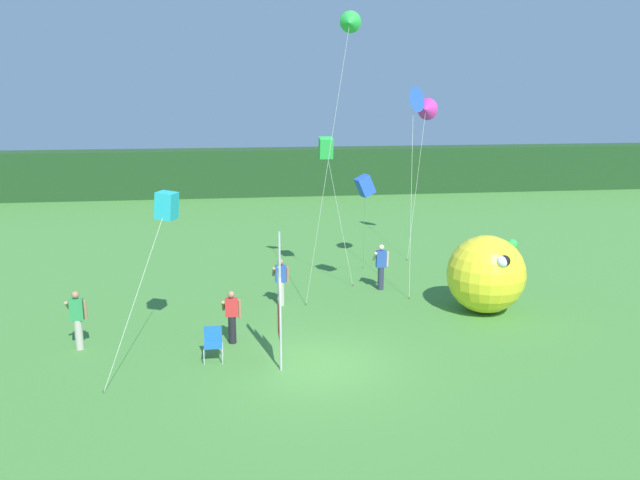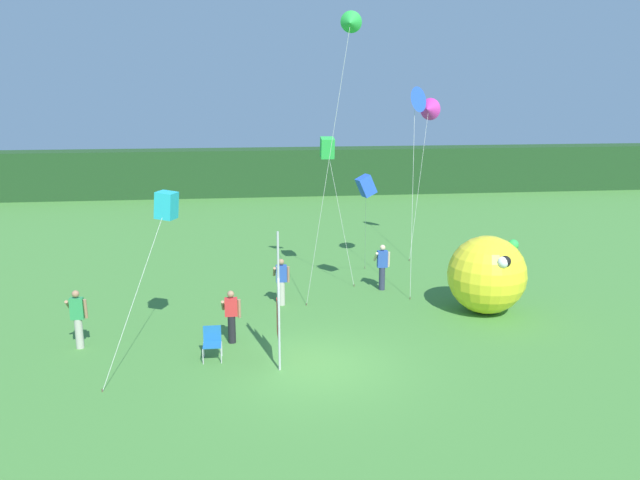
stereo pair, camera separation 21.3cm
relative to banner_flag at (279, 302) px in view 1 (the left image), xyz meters
name	(u,v)px [view 1 (the left image)]	position (x,y,z in m)	size (l,w,h in m)	color
ground_plane	(317,366)	(0.96, -0.18, -1.77)	(120.00, 120.00, 0.00)	#478438
distant_treeline	(265,172)	(0.96, 27.63, -0.23)	(80.00, 2.40, 3.07)	#1E421E
banner_flag	(279,302)	(0.00, 0.00, 0.00)	(0.06, 1.03, 3.69)	#B7B7BC
person_near_banner	(232,316)	(-1.25, 1.71, -0.94)	(0.55, 0.48, 1.56)	black
person_mid_field	(77,318)	(-5.49, 1.83, -0.86)	(0.55, 0.48, 1.70)	#B7B2A3
person_far_left	(381,266)	(4.07, 6.05, -0.88)	(0.55, 0.48, 1.67)	#2D334C
person_far_right	(281,281)	(0.38, 4.82, -0.91)	(0.55, 0.48, 1.60)	#B7B2A3
inflatable_balloon	(486,274)	(6.91, 3.32, -0.50)	(2.53, 2.53, 2.53)	yellow
folding_chair	(213,341)	(-1.76, 0.65, -1.25)	(0.51, 0.51, 0.89)	#BCBCC1
kite_green_box_0	(326,148)	(2.22, 7.15, 3.25)	(1.18, 0.92, 5.43)	brown
kite_blue_delta_1	(413,101)	(5.28, 6.82, 4.91)	(1.01, 2.45, 7.17)	brown
kite_green_delta_2	(350,25)	(2.57, 4.54, 7.24)	(1.77, 0.57, 9.42)	brown
kite_cyan_box_3	(167,206)	(-2.91, 1.83, 2.25)	(1.79, 3.21, 4.42)	brown
kite_blue_box_4	(365,186)	(3.36, 5.68, 2.09)	(1.04, 3.53, 4.26)	brown
kite_magenta_delta_5	(426,109)	(7.22, 11.72, 4.43)	(1.63, 2.38, 6.68)	brown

